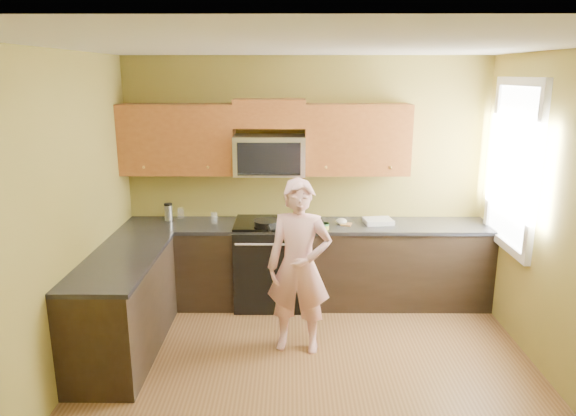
{
  "coord_description": "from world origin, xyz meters",
  "views": [
    {
      "loc": [
        -0.17,
        -3.8,
        2.51
      ],
      "look_at": [
        -0.2,
        1.3,
        1.2
      ],
      "focal_mm": 32.7,
      "sensor_mm": 36.0,
      "label": 1
    }
  ],
  "objects_px": {
    "butter_tub": "(324,229)",
    "travel_mug": "(169,220)",
    "stove": "(270,263)",
    "woman": "(299,267)",
    "frying_pan": "(267,226)",
    "microwave": "(270,174)"
  },
  "relations": [
    {
      "from": "butter_tub",
      "to": "travel_mug",
      "type": "relative_size",
      "value": 0.6
    },
    {
      "from": "stove",
      "to": "woman",
      "type": "height_order",
      "value": "woman"
    },
    {
      "from": "butter_tub",
      "to": "travel_mug",
      "type": "distance_m",
      "value": 1.74
    },
    {
      "from": "stove",
      "to": "frying_pan",
      "type": "xyz_separation_m",
      "value": [
        -0.02,
        -0.16,
        0.47
      ]
    },
    {
      "from": "butter_tub",
      "to": "travel_mug",
      "type": "xyz_separation_m",
      "value": [
        -1.71,
        0.35,
        0.0
      ]
    },
    {
      "from": "microwave",
      "to": "butter_tub",
      "type": "relative_size",
      "value": 6.51
    },
    {
      "from": "stove",
      "to": "travel_mug",
      "type": "distance_m",
      "value": 1.23
    },
    {
      "from": "frying_pan",
      "to": "travel_mug",
      "type": "bearing_deg",
      "value": 156.51
    },
    {
      "from": "travel_mug",
      "to": "frying_pan",
      "type": "bearing_deg",
      "value": -16.21
    },
    {
      "from": "woman",
      "to": "butter_tub",
      "type": "relative_size",
      "value": 13.86
    },
    {
      "from": "stove",
      "to": "woman",
      "type": "bearing_deg",
      "value": -73.07
    },
    {
      "from": "microwave",
      "to": "frying_pan",
      "type": "xyz_separation_m",
      "value": [
        -0.02,
        -0.29,
        -0.5
      ]
    },
    {
      "from": "microwave",
      "to": "woman",
      "type": "xyz_separation_m",
      "value": [
        0.3,
        -1.12,
        -0.64
      ]
    },
    {
      "from": "frying_pan",
      "to": "butter_tub",
      "type": "relative_size",
      "value": 4.29
    },
    {
      "from": "stove",
      "to": "travel_mug",
      "type": "bearing_deg",
      "value": 171.96
    },
    {
      "from": "woman",
      "to": "microwave",
      "type": "bearing_deg",
      "value": 113.91
    },
    {
      "from": "frying_pan",
      "to": "butter_tub",
      "type": "height_order",
      "value": "frying_pan"
    },
    {
      "from": "microwave",
      "to": "woman",
      "type": "bearing_deg",
      "value": -74.86
    },
    {
      "from": "stove",
      "to": "butter_tub",
      "type": "xyz_separation_m",
      "value": [
        0.57,
        -0.19,
        0.45
      ]
    },
    {
      "from": "microwave",
      "to": "woman",
      "type": "height_order",
      "value": "microwave"
    },
    {
      "from": "frying_pan",
      "to": "woman",
      "type": "bearing_deg",
      "value": -76.14
    },
    {
      "from": "microwave",
      "to": "woman",
      "type": "relative_size",
      "value": 0.47
    }
  ]
}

